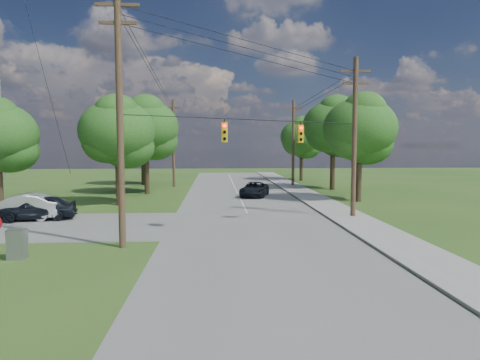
{
  "coord_description": "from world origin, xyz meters",
  "views": [
    {
      "loc": [
        -0.25,
        -19.66,
        4.77
      ],
      "look_at": [
        1.2,
        5.0,
        2.78
      ],
      "focal_mm": 32.0,
      "sensor_mm": 36.0,
      "label": 1
    }
  ],
  "objects": [
    {
      "name": "control_cabinet",
      "position": [
        -8.57,
        -1.47,
        0.64
      ],
      "size": [
        0.72,
        0.53,
        1.28
      ],
      "primitive_type": "cube",
      "rotation": [
        0.0,
        0.0,
        -0.03
      ],
      "color": "gray",
      "rests_on": "ground"
    },
    {
      "name": "car_main_north",
      "position": [
        3.43,
        19.95,
        0.7
      ],
      "size": [
        3.37,
        5.25,
        1.35
      ],
      "primitive_type": "imported",
      "rotation": [
        0.0,
        0.0,
        -0.25
      ],
      "color": "black",
      "rests_on": "main_road"
    },
    {
      "name": "tree_w_mid",
      "position": [
        -7.0,
        23.0,
        6.58
      ],
      "size": [
        6.4,
        6.4,
        9.22
      ],
      "color": "#423421",
      "rests_on": "ground"
    },
    {
      "name": "pole_ne",
      "position": [
        8.9,
        8.0,
        5.47
      ],
      "size": [
        2.0,
        0.32,
        10.5
      ],
      "color": "#4F3728",
      "rests_on": "ground"
    },
    {
      "name": "pole_sw",
      "position": [
        -4.6,
        0.4,
        6.23
      ],
      "size": [
        2.0,
        0.32,
        12.0
      ],
      "color": "#4F3728",
      "rests_on": "ground"
    },
    {
      "name": "ground",
      "position": [
        0.0,
        0.0,
        0.0
      ],
      "size": [
        140.0,
        140.0,
        0.0
      ],
      "primitive_type": "plane",
      "color": "#2D531B",
      "rests_on": "ground"
    },
    {
      "name": "tree_e_mid",
      "position": [
        12.5,
        26.0,
        6.91
      ],
      "size": [
        6.6,
        6.6,
        9.64
      ],
      "color": "#423421",
      "rests_on": "ground"
    },
    {
      "name": "traffic_signals",
      "position": [
        2.55,
        4.43,
        5.5
      ],
      "size": [
        4.91,
        3.27,
        1.05
      ],
      "color": "yellow",
      "rests_on": "ground"
    },
    {
      "name": "car_cross_silver",
      "position": [
        -12.67,
        8.19,
        0.86
      ],
      "size": [
        5.08,
        1.91,
        1.66
      ],
      "primitive_type": "imported",
      "rotation": [
        0.0,
        0.0,
        -1.54
      ],
      "color": "silver",
      "rests_on": "cross_road"
    },
    {
      "name": "pole_north_e",
      "position": [
        8.9,
        30.0,
        5.13
      ],
      "size": [
        2.0,
        0.32,
        10.0
      ],
      "color": "#4F3728",
      "rests_on": "ground"
    },
    {
      "name": "power_lines",
      "position": [
        1.5,
        11.54,
        9.15
      ],
      "size": [
        13.93,
        29.62,
        4.93
      ],
      "color": "black",
      "rests_on": "ground"
    },
    {
      "name": "main_road",
      "position": [
        2.0,
        5.0,
        0.01
      ],
      "size": [
        10.0,
        100.0,
        0.03
      ],
      "primitive_type": "cube",
      "color": "gray",
      "rests_on": "ground"
    },
    {
      "name": "pole_north_w",
      "position": [
        -5.0,
        30.0,
        5.13
      ],
      "size": [
        2.0,
        0.32,
        10.0
      ],
      "color": "#4F3728",
      "rests_on": "ground"
    },
    {
      "name": "tree_w_near",
      "position": [
        -8.0,
        15.0,
        5.92
      ],
      "size": [
        6.0,
        6.0,
        8.4
      ],
      "color": "#423421",
      "rests_on": "ground"
    },
    {
      "name": "tree_e_far",
      "position": [
        11.5,
        38.0,
        5.92
      ],
      "size": [
        5.8,
        5.8,
        8.32
      ],
      "color": "#423421",
      "rests_on": "ground"
    },
    {
      "name": "tree_e_near",
      "position": [
        12.0,
        16.0,
        6.25
      ],
      "size": [
        6.2,
        6.2,
        8.81
      ],
      "color": "#423421",
      "rests_on": "ground"
    },
    {
      "name": "car_cross_dark",
      "position": [
        -11.56,
        8.09,
        0.83
      ],
      "size": [
        4.94,
        2.77,
        1.59
      ],
      "primitive_type": "imported",
      "rotation": [
        0.0,
        0.0,
        -1.37
      ],
      "color": "black",
      "rests_on": "cross_road"
    },
    {
      "name": "tree_w_far",
      "position": [
        -9.0,
        33.0,
        6.25
      ],
      "size": [
        6.0,
        6.0,
        8.73
      ],
      "color": "#423421",
      "rests_on": "ground"
    },
    {
      "name": "sidewalk_east",
      "position": [
        8.7,
        5.0,
        0.06
      ],
      "size": [
        2.6,
        100.0,
        0.12
      ],
      "primitive_type": "cube",
      "color": "#A09C95",
      "rests_on": "ground"
    }
  ]
}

